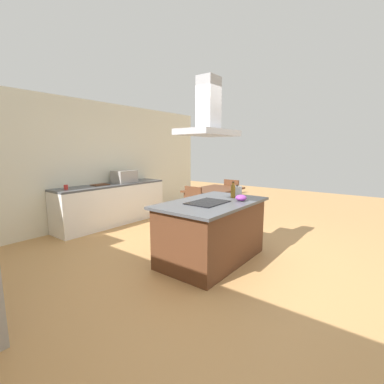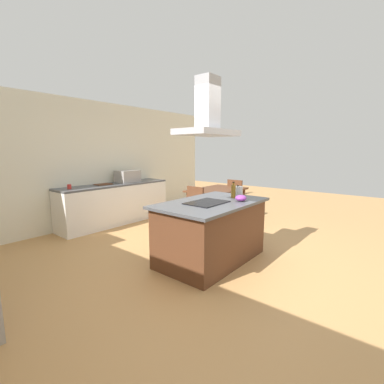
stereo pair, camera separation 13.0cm
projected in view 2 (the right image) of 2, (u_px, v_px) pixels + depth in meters
ground at (146, 239)px, 5.02m from camera, size 16.00×16.00×0.00m
wall_back at (91, 164)px, 5.90m from camera, size 7.20×0.10×2.70m
kitchen_island at (211, 231)px, 4.01m from camera, size 1.72×1.05×0.90m
cooktop at (207, 202)px, 3.85m from camera, size 0.60×0.44×0.01m
tea_kettle at (238, 191)px, 4.45m from camera, size 0.21×0.16×0.18m
olive_oil_bottle at (233, 191)px, 4.23m from camera, size 0.07×0.07×0.26m
mixing_bowl at (241, 198)px, 3.97m from camera, size 0.17×0.17×0.09m
back_counter at (116, 203)px, 6.06m from camera, size 2.57×0.62×0.90m
countertop_microwave at (128, 176)px, 6.24m from camera, size 0.50×0.38×0.28m
coffee_mug_red at (69, 187)px, 5.20m from camera, size 0.08×0.08×0.09m
cutting_board at (103, 184)px, 5.83m from camera, size 0.34×0.24×0.02m
dining_table at (217, 192)px, 6.25m from camera, size 1.40×0.90×0.75m
chair_at_left_end at (192, 205)px, 5.57m from camera, size 0.42×0.42×0.89m
chair_at_right_end at (237, 194)px, 6.97m from camera, size 0.42×0.42×0.89m
range_hood at (208, 117)px, 3.66m from camera, size 0.90×0.55×0.78m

